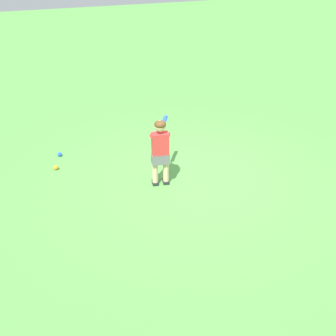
{
  "coord_description": "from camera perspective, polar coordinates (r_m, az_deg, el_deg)",
  "views": [
    {
      "loc": [
        2.42,
        4.79,
        3.28
      ],
      "look_at": [
        0.54,
        0.3,
        0.45
      ],
      "focal_mm": 41.32,
      "sensor_mm": 36.0,
      "label": 1
    }
  ],
  "objects": [
    {
      "name": "ground_plane",
      "position": [
        6.28,
        3.46,
        -1.33
      ],
      "size": [
        40.0,
        40.0,
        0.0
      ],
      "primitive_type": "plane",
      "color": "#519942"
    },
    {
      "name": "play_ball_midfield",
      "position": [
        7.13,
        -15.7,
        1.96
      ],
      "size": [
        0.08,
        0.08,
        0.08
      ],
      "primitive_type": "sphere",
      "color": "blue",
      "rests_on": "ground"
    },
    {
      "name": "child_batter",
      "position": [
        5.8,
        -1.14,
        3.24
      ],
      "size": [
        0.5,
        0.69,
        1.08
      ],
      "color": "#232328",
      "rests_on": "ground"
    },
    {
      "name": "play_ball_far_right",
      "position": [
        6.72,
        -16.2,
        0.07
      ],
      "size": [
        0.08,
        0.08,
        0.08
      ],
      "primitive_type": "sphere",
      "color": "orange",
      "rests_on": "ground"
    }
  ]
}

